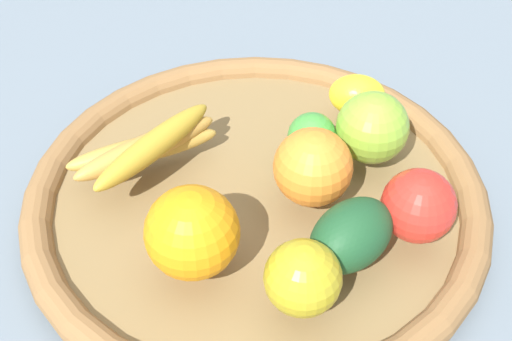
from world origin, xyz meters
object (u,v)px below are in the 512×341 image
at_px(lemon_0, 357,95).
at_px(lime_0, 312,137).
at_px(apple_2, 418,206).
at_px(apple_0, 372,127).
at_px(apple_1, 303,278).
at_px(banana_bunch, 147,148).
at_px(orange_0, 313,167).
at_px(avocado, 351,235).
at_px(orange_1, 192,233).

relative_size(lemon_0, lime_0, 1.23).
distance_m(apple_2, apple_0, 0.11).
bearing_deg(apple_1, lemon_0, 130.42).
bearing_deg(apple_2, apple_1, -87.34).
bearing_deg(lime_0, banana_bunch, -118.13).
bearing_deg(apple_0, orange_0, -80.76).
relative_size(banana_bunch, lime_0, 3.19).
height_order(apple_0, avocado, apple_0).
xyz_separation_m(apple_0, lemon_0, (-0.06, 0.03, -0.01)).
relative_size(orange_0, apple_0, 1.03).
relative_size(orange_0, lemon_0, 1.23).
distance_m(apple_1, orange_0, 0.13).
relative_size(apple_2, orange_1, 0.83).
distance_m(banana_bunch, orange_1, 0.14).
bearing_deg(banana_bunch, orange_1, -11.00).
bearing_deg(apple_0, apple_2, -18.56).
bearing_deg(lemon_0, orange_0, -57.38).
xyz_separation_m(orange_0, apple_0, (-0.01, 0.08, -0.00)).
height_order(orange_0, orange_1, orange_1).
bearing_deg(apple_2, orange_1, -113.13).
height_order(orange_0, apple_2, orange_0).
relative_size(banana_bunch, avocado, 1.82).
bearing_deg(banana_bunch, lime_0, 61.87).
bearing_deg(lemon_0, apple_1, -49.58).
relative_size(apple_1, lime_0, 1.31).
bearing_deg(orange_1, lemon_0, 108.64).
height_order(banana_bunch, orange_1, orange_1).
distance_m(banana_bunch, apple_0, 0.22).
xyz_separation_m(orange_0, lemon_0, (-0.08, 0.12, -0.02)).
bearing_deg(orange_1, lime_0, 108.30).
bearing_deg(lime_0, apple_1, -39.66).
bearing_deg(apple_1, banana_bunch, -172.96).
bearing_deg(banana_bunch, avocado, 24.03).
distance_m(apple_1, lemon_0, 0.26).
bearing_deg(orange_1, orange_0, 94.21).
xyz_separation_m(lemon_0, avocado, (0.16, -0.14, 0.01)).
bearing_deg(lemon_0, orange_1, -71.36).
height_order(apple_0, orange_1, orange_1).
height_order(apple_1, avocado, apple_1).
height_order(apple_0, lime_0, apple_0).
bearing_deg(orange_0, orange_1, -85.79).
relative_size(apple_0, avocado, 0.84).
distance_m(orange_0, apple_0, 0.09).
relative_size(apple_2, lemon_0, 1.11).
xyz_separation_m(apple_2, apple_0, (-0.10, 0.03, 0.00)).
distance_m(lime_0, avocado, 0.14).
xyz_separation_m(apple_0, lime_0, (-0.03, -0.05, -0.01)).
bearing_deg(apple_1, orange_0, 139.11).
height_order(apple_1, banana_bunch, apple_1).
relative_size(orange_0, orange_1, 0.91).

